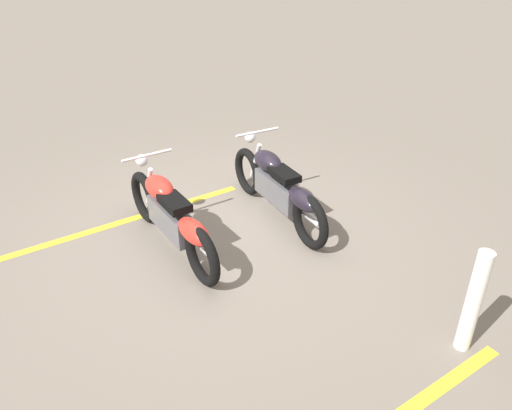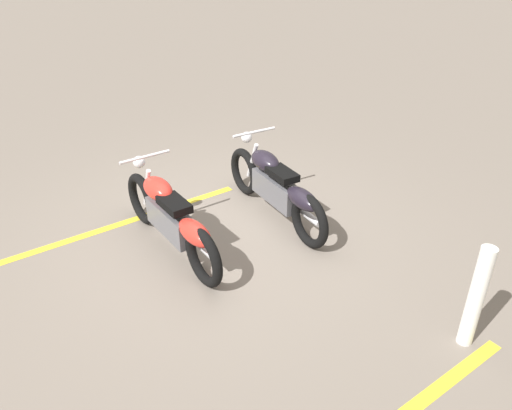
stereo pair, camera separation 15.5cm
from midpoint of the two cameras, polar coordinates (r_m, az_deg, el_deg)
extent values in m
plane|color=slate|center=(6.28, -4.57, -2.90)|extent=(60.00, 60.00, 0.00)
torus|color=black|center=(6.45, -13.76, 0.68)|extent=(0.68, 0.16, 0.67)
torus|color=black|center=(5.23, -6.92, -6.03)|extent=(0.68, 0.16, 0.67)
cube|color=#59595E|center=(5.74, -10.57, -1.83)|extent=(0.85, 0.29, 0.32)
ellipsoid|color=red|center=(5.81, -12.01, 1.84)|extent=(0.54, 0.32, 0.24)
ellipsoid|color=red|center=(5.22, -7.94, -3.18)|extent=(0.58, 0.28, 0.22)
cube|color=black|center=(5.49, -10.23, 0.09)|extent=(0.46, 0.27, 0.09)
cylinder|color=silver|center=(6.14, -13.19, 1.97)|extent=(0.27, 0.08, 0.56)
cylinder|color=silver|center=(5.92, -13.46, 5.43)|extent=(0.08, 0.62, 0.04)
sphere|color=silver|center=(6.15, -14.06, 4.84)|extent=(0.15, 0.15, 0.15)
cylinder|color=silver|center=(5.57, -7.30, -4.56)|extent=(0.70, 0.14, 0.09)
torus|color=black|center=(6.98, -2.01, 3.88)|extent=(0.68, 0.22, 0.67)
torus|color=black|center=(5.82, 5.43, -1.87)|extent=(0.68, 0.22, 0.67)
cube|color=#59595E|center=(6.31, 1.63, 1.76)|extent=(0.86, 0.35, 0.32)
ellipsoid|color=black|center=(6.38, 0.37, 5.12)|extent=(0.56, 0.36, 0.24)
ellipsoid|color=black|center=(5.82, 4.62, 0.72)|extent=(0.59, 0.33, 0.22)
cube|color=black|center=(6.08, 2.31, 3.60)|extent=(0.47, 0.31, 0.09)
cylinder|color=silver|center=(6.69, -1.09, 5.16)|extent=(0.27, 0.10, 0.56)
cylinder|color=silver|center=(6.49, -0.90, 8.41)|extent=(0.14, 0.62, 0.04)
sphere|color=silver|center=(6.70, -1.75, 7.83)|extent=(0.15, 0.15, 0.15)
cylinder|color=silver|center=(6.16, 4.68, -0.75)|extent=(0.71, 0.20, 0.09)
cylinder|color=white|center=(4.77, 23.22, -9.80)|extent=(0.14, 0.14, 1.05)
cube|color=yellow|center=(6.66, -15.26, -1.86)|extent=(0.35, 3.20, 0.01)
camera|label=1|loc=(0.08, 89.19, 0.46)|focal=34.62mm
camera|label=2|loc=(0.08, -90.81, -0.46)|focal=34.62mm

